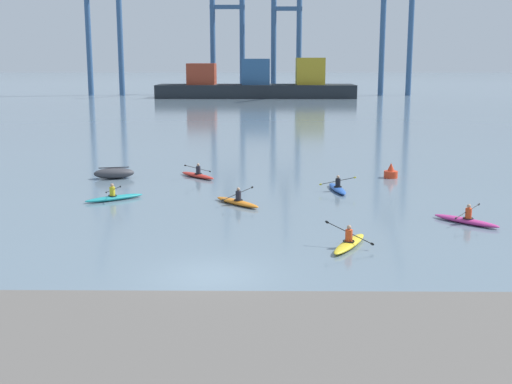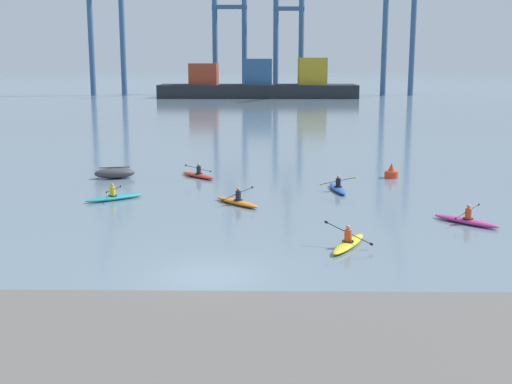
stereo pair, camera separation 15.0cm
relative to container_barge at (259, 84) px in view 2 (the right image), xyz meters
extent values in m
plane|color=slate|center=(-0.65, -115.18, -2.70)|extent=(800.00, 800.00, 0.00)
cube|color=#1E2328|center=(-0.30, 0.00, -1.36)|extent=(40.65, 9.63, 2.69)
cube|color=#993823|center=(-11.48, 0.00, 2.13)|extent=(5.69, 6.74, 4.30)
cube|color=#2D5684|center=(-0.30, 0.00, 2.59)|extent=(5.69, 6.74, 5.22)
cube|color=#B29323|center=(10.88, 0.00, 2.70)|extent=(5.69, 6.74, 5.42)
cylinder|color=#335684|center=(-36.87, 9.01, 10.75)|extent=(1.20, 1.20, 26.91)
cylinder|color=#335684|center=(-29.96, 9.01, 10.75)|extent=(1.20, 1.20, 26.91)
cylinder|color=#335684|center=(-10.26, 15.40, 8.68)|extent=(1.20, 1.20, 22.77)
cylinder|color=#335684|center=(-3.55, 15.40, 8.68)|extent=(1.20, 1.20, 22.77)
cube|color=#335684|center=(-6.90, 15.40, 16.65)|extent=(7.91, 0.90, 0.90)
cylinder|color=#335684|center=(3.55, 13.55, 8.38)|extent=(1.20, 1.20, 22.17)
cylinder|color=#335684|center=(9.24, 13.55, 8.38)|extent=(1.20, 1.20, 22.17)
cube|color=#335684|center=(6.40, 13.55, 16.14)|extent=(6.89, 0.90, 0.90)
cylinder|color=#335684|center=(27.09, 9.12, 11.05)|extent=(1.20, 1.20, 27.52)
cylinder|color=#335684|center=(33.16, 9.12, 11.05)|extent=(1.20, 1.20, 27.52)
ellipsoid|color=#38383D|center=(-8.55, -95.38, -2.35)|extent=(2.78, 1.67, 0.70)
cube|color=#38383D|center=(-8.55, -95.38, -1.97)|extent=(1.91, 0.51, 0.06)
cylinder|color=red|center=(9.66, -94.91, -2.48)|extent=(0.90, 0.90, 0.45)
cone|color=red|center=(9.66, -94.91, -1.98)|extent=(0.50, 0.49, 0.55)
ellipsoid|color=teal|center=(-7.03, -102.19, -2.57)|extent=(3.10, 2.49, 0.26)
torus|color=black|center=(-7.11, -102.25, -2.43)|extent=(0.68, 0.68, 0.05)
cylinder|color=gold|center=(-7.11, -102.25, -2.19)|extent=(0.30, 0.30, 0.50)
sphere|color=tan|center=(-7.11, -102.25, -1.84)|extent=(0.19, 0.19, 0.19)
cylinder|color=black|center=(-7.07, -102.22, -2.09)|extent=(1.21, 1.64, 0.68)
ellipsoid|color=black|center=(-7.66, -101.41, -2.42)|extent=(0.15, 0.19, 0.16)
ellipsoid|color=black|center=(-6.48, -103.03, -1.77)|extent=(0.15, 0.19, 0.16)
ellipsoid|color=#C13384|center=(10.89, -107.30, -2.57)|extent=(2.78, 2.87, 0.26)
torus|color=black|center=(10.96, -107.37, -2.43)|extent=(0.69, 0.69, 0.05)
cylinder|color=#DB471E|center=(10.96, -107.37, -2.19)|extent=(0.30, 0.30, 0.50)
sphere|color=tan|center=(10.96, -107.37, -1.84)|extent=(0.19, 0.19, 0.19)
cylinder|color=black|center=(10.92, -107.33, -2.09)|extent=(1.52, 1.46, 0.38)
ellipsoid|color=black|center=(10.17, -108.05, -2.27)|extent=(0.17, 0.16, 0.14)
ellipsoid|color=black|center=(11.67, -106.62, -1.92)|extent=(0.17, 0.16, 0.14)
ellipsoid|color=#2856B2|center=(5.64, -99.39, -2.57)|extent=(1.04, 3.45, 0.26)
torus|color=black|center=(5.66, -99.49, -2.43)|extent=(0.55, 0.55, 0.05)
cylinder|color=black|center=(5.66, -99.49, -2.19)|extent=(0.30, 0.30, 0.50)
sphere|color=tan|center=(5.66, -99.49, -1.84)|extent=(0.19, 0.19, 0.19)
cylinder|color=black|center=(5.65, -99.44, -2.09)|extent=(2.06, 0.30, 0.40)
ellipsoid|color=yellow|center=(4.63, -99.57, -2.28)|extent=(0.20, 0.07, 0.14)
ellipsoid|color=yellow|center=(6.67, -99.30, -1.91)|extent=(0.20, 0.07, 0.14)
ellipsoid|color=orange|center=(-0.17, -103.24, -2.57)|extent=(2.72, 2.93, 0.26)
torus|color=black|center=(-0.10, -103.32, -2.43)|extent=(0.69, 0.69, 0.05)
cylinder|color=#23232D|center=(-0.10, -103.32, -2.19)|extent=(0.30, 0.30, 0.50)
sphere|color=tan|center=(-0.10, -103.32, -1.84)|extent=(0.19, 0.19, 0.19)
cylinder|color=black|center=(-0.13, -103.28, -2.09)|extent=(1.56, 1.41, 0.46)
ellipsoid|color=black|center=(-0.90, -103.97, -2.31)|extent=(0.17, 0.16, 0.14)
ellipsoid|color=black|center=(0.63, -102.59, -1.88)|extent=(0.17, 0.16, 0.14)
ellipsoid|color=yellow|center=(4.82, -111.36, -2.57)|extent=(2.04, 3.32, 0.26)
torus|color=black|center=(4.78, -111.45, -2.43)|extent=(0.66, 0.66, 0.05)
cylinder|color=#DB471E|center=(4.78, -111.45, -2.19)|extent=(0.30, 0.30, 0.50)
sphere|color=tan|center=(4.78, -111.45, -1.84)|extent=(0.19, 0.19, 0.19)
cylinder|color=black|center=(4.80, -111.41, -2.09)|extent=(1.80, 0.91, 0.73)
ellipsoid|color=black|center=(3.91, -110.97, -1.74)|extent=(0.20, 0.13, 0.16)
ellipsoid|color=black|center=(5.69, -111.84, -2.44)|extent=(0.20, 0.13, 0.16)
ellipsoid|color=red|center=(-3.13, -94.91, -2.57)|extent=(2.73, 2.92, 0.26)
torus|color=black|center=(-3.06, -94.98, -2.43)|extent=(0.69, 0.69, 0.05)
cylinder|color=#23232D|center=(-3.06, -94.98, -2.19)|extent=(0.30, 0.30, 0.50)
sphere|color=tan|center=(-3.06, -94.98, -1.84)|extent=(0.19, 0.19, 0.19)
cylinder|color=black|center=(-3.09, -94.95, -2.09)|extent=(1.52, 1.38, 0.65)
ellipsoid|color=black|center=(-3.83, -95.62, -1.78)|extent=(0.18, 0.17, 0.16)
ellipsoid|color=black|center=(-2.35, -94.27, -2.40)|extent=(0.18, 0.17, 0.16)
camera|label=1|loc=(1.22, -137.83, 4.92)|focal=46.25mm
camera|label=2|loc=(1.37, -137.83, 4.92)|focal=46.25mm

